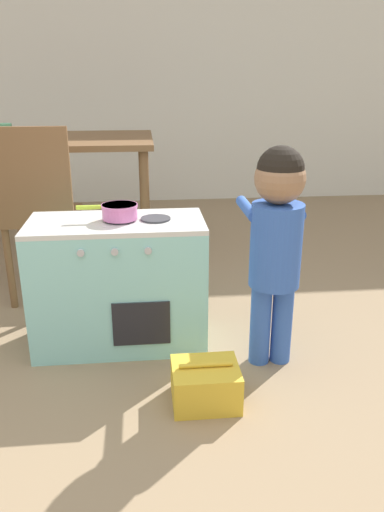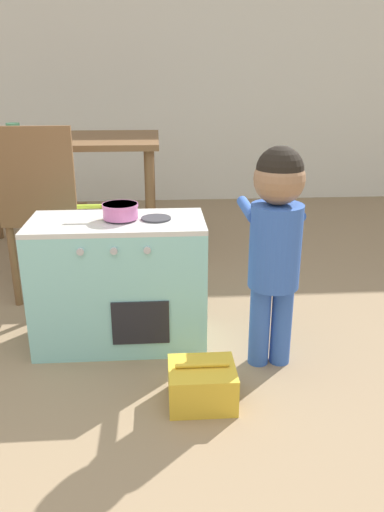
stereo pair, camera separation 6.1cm
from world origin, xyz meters
TOP-DOWN VIEW (x-y plane):
  - wall_back at (0.00, 3.70)m, footprint 10.00×0.06m
  - play_kitchen at (0.01, 1.06)m, footprint 0.72×0.36m
  - toy_pot at (0.03, 1.06)m, footprint 0.25×0.15m
  - child_figure at (0.63, 0.84)m, footprint 0.22×0.36m
  - toy_basket at (0.33, 0.59)m, footprint 0.24×0.20m
  - dining_table at (-0.41, 2.27)m, footprint 1.22×0.78m
  - dining_chair_near at (-0.39, 1.55)m, footprint 0.37×0.37m
  - cup_on_table at (-0.67, 2.20)m, footprint 0.08×0.08m

SIDE VIEW (x-z plane):
  - toy_basket at x=0.33m, z-range -0.01..0.15m
  - play_kitchen at x=0.01m, z-range 0.00..0.56m
  - dining_chair_near at x=-0.39m, z-range 0.03..0.93m
  - child_figure at x=0.63m, z-range 0.12..1.00m
  - toy_pot at x=0.03m, z-range 0.57..0.63m
  - dining_table at x=-0.41m, z-range 0.28..1.03m
  - cup_on_table at x=-0.67m, z-range 0.75..0.84m
  - wall_back at x=0.00m, z-range 0.00..2.60m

